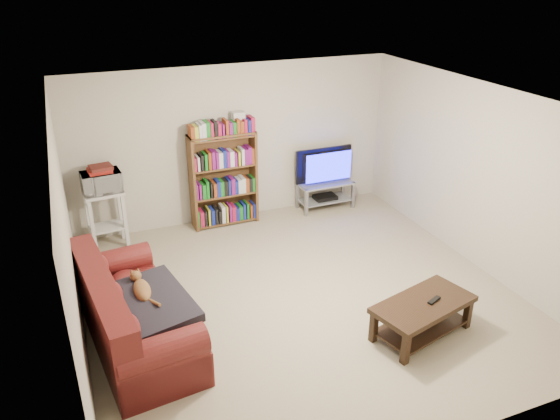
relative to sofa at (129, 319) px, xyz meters
name	(u,v)px	position (x,y,z in m)	size (l,w,h in m)	color
floor	(300,295)	(2.04, 0.17, -0.31)	(5.00, 5.00, 0.00)	tan
ceiling	(303,102)	(2.04, 0.17, 2.09)	(5.00, 5.00, 0.00)	white
wall_back	(235,144)	(2.04, 2.67, 0.89)	(5.00, 5.00, 0.00)	beige
wall_front	(437,333)	(2.04, -2.33, 0.89)	(5.00, 5.00, 0.00)	beige
wall_left	(69,245)	(-0.46, 0.17, 0.89)	(5.00, 5.00, 0.00)	beige
wall_right	(478,177)	(4.54, 0.17, 0.89)	(5.00, 5.00, 0.00)	beige
sofa	(129,319)	(0.00, 0.00, 0.00)	(1.14, 2.17, 0.89)	maroon
blanket	(148,304)	(0.20, -0.12, 0.21)	(0.80, 1.04, 0.10)	black
cat	(142,290)	(0.17, 0.07, 0.27)	(0.23, 0.57, 0.17)	brown
coffee_table	(423,312)	(2.97, -1.02, -0.03)	(1.24, 0.84, 0.41)	black
remote	(434,300)	(3.08, -1.04, 0.11)	(0.19, 0.05, 0.02)	black
tv_stand	(325,191)	(3.48, 2.40, -0.01)	(0.91, 0.41, 0.45)	#999EA3
television	(326,166)	(3.48, 2.40, 0.42)	(0.97, 0.13, 0.56)	black
dvd_player	(325,197)	(3.48, 2.40, -0.12)	(0.36, 0.25, 0.06)	black
bookshelf	(224,178)	(1.78, 2.47, 0.43)	(1.01, 0.33, 1.45)	brown
shelf_clutter	(227,125)	(1.88, 2.48, 1.24)	(0.74, 0.23, 0.28)	silver
microwave_stand	(106,211)	(0.03, 2.37, 0.22)	(0.56, 0.43, 0.84)	silver
microwave	(101,182)	(0.03, 2.37, 0.67)	(0.52, 0.35, 0.29)	silver
game_boxes	(100,170)	(0.03, 2.37, 0.84)	(0.31, 0.27, 0.05)	maroon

